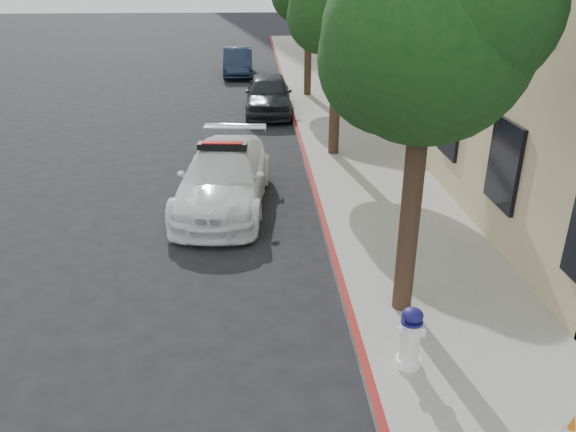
# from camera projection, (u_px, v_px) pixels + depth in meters

# --- Properties ---
(ground) EXTENTS (120.00, 120.00, 0.00)m
(ground) POSITION_uv_depth(u_px,v_px,m) (224.00, 260.00, 10.66)
(ground) COLOR black
(ground) RESTS_ON ground
(sidewalk) EXTENTS (3.20, 50.00, 0.15)m
(sidewalk) POSITION_uv_depth(u_px,v_px,m) (337.00, 120.00, 19.94)
(sidewalk) COLOR gray
(sidewalk) RESTS_ON ground
(curb_strip) EXTENTS (0.12, 50.00, 0.15)m
(curb_strip) POSITION_uv_depth(u_px,v_px,m) (294.00, 120.00, 19.85)
(curb_strip) COLOR maroon
(curb_strip) RESTS_ON ground
(tree_near) EXTENTS (2.92, 2.82, 5.62)m
(tree_near) POSITION_uv_depth(u_px,v_px,m) (430.00, 37.00, 7.24)
(tree_near) COLOR black
(tree_near) RESTS_ON sidewalk
(tree_mid) EXTENTS (2.77, 2.64, 5.43)m
(tree_mid) POSITION_uv_depth(u_px,v_px,m) (339.00, 5.00, 14.57)
(tree_mid) COLOR black
(tree_mid) RESTS_ON sidewalk
(police_car) EXTENTS (2.37, 4.88, 1.52)m
(police_car) POSITION_uv_depth(u_px,v_px,m) (224.00, 177.00, 12.81)
(police_car) COLOR white
(police_car) RESTS_ON ground
(parked_car_mid) EXTENTS (1.77, 4.23, 1.43)m
(parked_car_mid) POSITION_uv_depth(u_px,v_px,m) (268.00, 94.00, 20.85)
(parked_car_mid) COLOR black
(parked_car_mid) RESTS_ON ground
(parked_car_far) EXTENTS (1.44, 4.04, 1.33)m
(parked_car_far) POSITION_uv_depth(u_px,v_px,m) (238.00, 62.00, 28.06)
(parked_car_far) COLOR #161F37
(parked_car_far) RESTS_ON ground
(fire_hydrant) EXTENTS (0.38, 0.35, 0.90)m
(fire_hydrant) POSITION_uv_depth(u_px,v_px,m) (410.00, 338.00, 7.46)
(fire_hydrant) COLOR white
(fire_hydrant) RESTS_ON sidewalk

